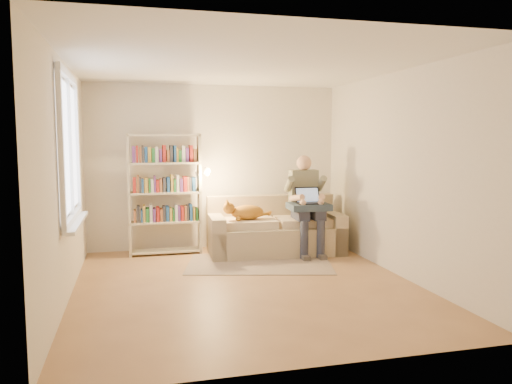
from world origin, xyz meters
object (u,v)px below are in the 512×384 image
object	(u,v)px
sofa	(275,232)
laptop	(310,199)
cat	(244,212)
bookshelf	(165,188)
person	(306,199)

from	to	relation	value
sofa	laptop	bearing A→B (deg)	-31.92
laptop	cat	bearing A→B (deg)	170.41
cat	laptop	xyz separation A→B (m)	(0.95, -0.22, 0.18)
sofa	bookshelf	world-z (taller)	bookshelf
laptop	bookshelf	bearing A→B (deg)	166.59
cat	laptop	world-z (taller)	laptop
person	cat	xyz separation A→B (m)	(-0.94, 0.08, -0.17)
person	cat	distance (m)	0.96
person	cat	bearing A→B (deg)	178.52
sofa	laptop	world-z (taller)	laptop
sofa	cat	distance (m)	0.62
sofa	laptop	xyz separation A→B (m)	(0.45, -0.32, 0.54)
sofa	laptop	size ratio (longest dim) A/B	5.37
sofa	bookshelf	xyz separation A→B (m)	(-1.64, 0.30, 0.70)
person	cat	world-z (taller)	person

